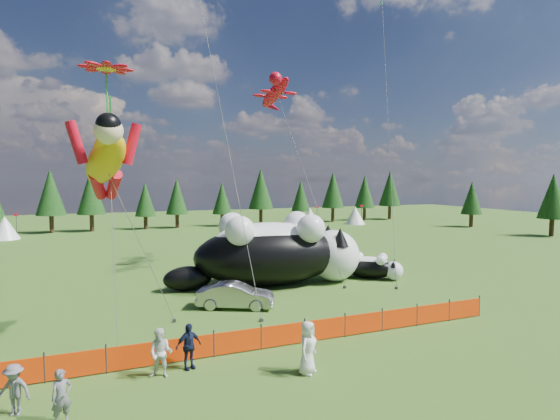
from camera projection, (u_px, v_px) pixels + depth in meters
The scene contains 17 objects.
ground at pixel (260, 325), 21.34m from camera, with size 160.00×160.00×0.00m, color #15370A.
safety_fence at pixel (283, 335), 18.53m from camera, with size 22.06×0.06×1.10m.
tree_line at pixel (157, 201), 62.73m from camera, with size 90.00×4.00×8.00m, color black, non-canonical shape.
festival_tents at pixel (240, 219), 62.37m from camera, with size 50.00×3.20×2.80m, color white, non-canonical shape.
cat_large at pixel (277, 251), 29.37m from camera, with size 13.41×5.72×4.84m.
cat_small at pixel (372, 267), 31.29m from camera, with size 4.07×3.79×1.79m.
car at pixel (236, 295), 24.09m from camera, with size 1.47×4.22×1.39m, color #A5A4A9.
spectator_a at pixel (62, 397), 12.61m from camera, with size 0.59×0.39×1.62m, color slate.
spectator_b at pixel (161, 353), 15.58m from camera, with size 0.87×0.51×1.79m, color silver.
spectator_c at pixel (189, 346), 16.31m from camera, with size 1.01×0.52×1.73m, color #131B36.
spectator_d at pixel (14, 390), 13.09m from camera, with size 1.02×0.52×1.57m, color slate.
spectator_e at pixel (308, 348), 15.90m from camera, with size 0.95×0.62×1.94m, color silver.
superhero_kite at pixel (105, 160), 18.03m from camera, with size 5.55×5.24×10.21m.
gecko_kite at pixel (275, 93), 34.93m from camera, with size 3.71×12.07×16.43m.
flower_kite at pixel (106, 72), 20.12m from camera, with size 2.49×5.32×12.72m.
diamond_kite_a at pixel (201, 8), 25.28m from camera, with size 2.25×6.53×19.13m.
diamond_kite_b at pixel (383, 17), 32.86m from camera, with size 3.00×6.44×21.82m.
Camera 1 is at (-6.88, -19.76, 7.09)m, focal length 28.00 mm.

